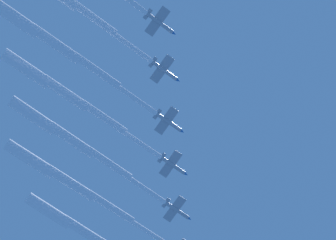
{
  "coord_description": "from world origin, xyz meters",
  "views": [
    {
      "loc": [
        -33.13,
        -73.85,
        -21.67
      ],
      "look_at": [
        0.0,
        0.0,
        182.34
      ],
      "focal_mm": 82.74,
      "sensor_mm": 36.0,
      "label": 1
    }
  ],
  "objects_px": {
    "jet_port_mid": "(65,93)",
    "jet_port_inner": "(70,183)",
    "jet_lead": "(84,232)",
    "jet_starboard_inner": "(71,140)",
    "jet_starboard_mid": "(55,44)"
  },
  "relations": [
    {
      "from": "jet_port_inner",
      "to": "jet_starboard_mid",
      "type": "bearing_deg",
      "value": -116.69
    },
    {
      "from": "jet_port_mid",
      "to": "jet_starboard_mid",
      "type": "relative_size",
      "value": 0.98
    },
    {
      "from": "jet_port_inner",
      "to": "jet_port_mid",
      "type": "bearing_deg",
      "value": -114.55
    },
    {
      "from": "jet_starboard_inner",
      "to": "jet_port_mid",
      "type": "height_order",
      "value": "jet_port_mid"
    },
    {
      "from": "jet_lead",
      "to": "jet_starboard_inner",
      "type": "bearing_deg",
      "value": -119.73
    },
    {
      "from": "jet_lead",
      "to": "jet_starboard_inner",
      "type": "relative_size",
      "value": 0.98
    },
    {
      "from": "jet_starboard_inner",
      "to": "jet_starboard_mid",
      "type": "xyz_separation_m",
      "value": [
        -14.3,
        -25.06,
        -1.17
      ]
    },
    {
      "from": "jet_lead",
      "to": "jet_port_mid",
      "type": "bearing_deg",
      "value": -119.41
    },
    {
      "from": "jet_lead",
      "to": "jet_port_mid",
      "type": "height_order",
      "value": "jet_port_mid"
    },
    {
      "from": "jet_lead",
      "to": "jet_port_mid",
      "type": "xyz_separation_m",
      "value": [
        -21.32,
        -37.81,
        2.38
      ]
    },
    {
      "from": "jet_port_inner",
      "to": "jet_starboard_mid",
      "type": "relative_size",
      "value": 1.05
    },
    {
      "from": "jet_lead",
      "to": "jet_starboard_mid",
      "type": "height_order",
      "value": "jet_starboard_mid"
    },
    {
      "from": "jet_lead",
      "to": "jet_port_inner",
      "type": "distance_m",
      "value": 16.33
    },
    {
      "from": "jet_port_mid",
      "to": "jet_port_inner",
      "type": "bearing_deg",
      "value": 65.45
    },
    {
      "from": "jet_lead",
      "to": "jet_port_inner",
      "type": "height_order",
      "value": "jet_port_inner"
    }
  ]
}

